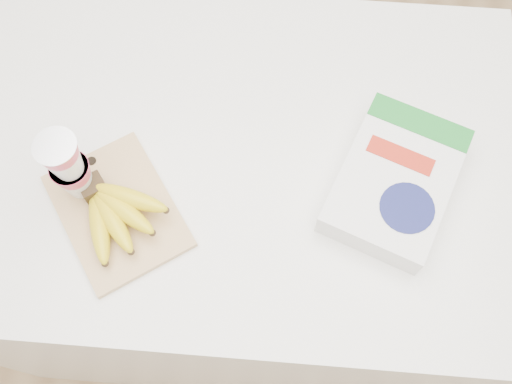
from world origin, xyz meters
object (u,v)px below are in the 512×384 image
at_px(yogurt_stack, 68,166).
at_px(cereal_box, 395,180).
at_px(bananas, 114,212).
at_px(table, 234,226).
at_px(cutting_board, 117,211).

distance_m(yogurt_stack, cereal_box, 0.64).
height_order(bananas, cereal_box, bananas).
bearing_deg(yogurt_stack, table, 22.77).
xyz_separation_m(table, bananas, (-0.20, -0.17, 0.52)).
xyz_separation_m(yogurt_stack, cereal_box, (0.63, 0.06, -0.08)).
height_order(cutting_board, cereal_box, cereal_box).
height_order(table, cutting_board, cutting_board).
relative_size(cutting_board, cereal_box, 0.79).
height_order(cutting_board, yogurt_stack, yogurt_stack).
relative_size(cutting_board, yogurt_stack, 1.56).
bearing_deg(bananas, cereal_box, 11.66).
bearing_deg(yogurt_stack, cereal_box, 5.12).
bearing_deg(bananas, table, 41.19).
relative_size(yogurt_stack, cereal_box, 0.50).
bearing_deg(table, yogurt_stack, -157.23).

